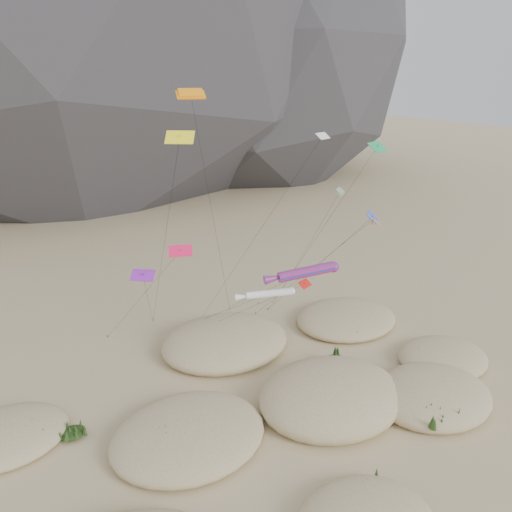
{
  "coord_description": "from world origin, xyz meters",
  "views": [
    {
      "loc": [
        -22.74,
        -28.01,
        29.29
      ],
      "look_at": [
        0.37,
        12.0,
        12.27
      ],
      "focal_mm": 35.0,
      "sensor_mm": 36.0,
      "label": 1
    }
  ],
  "objects": [
    {
      "name": "rainbow_tube_kite",
      "position": [
        3.35,
        8.0,
        11.31
      ],
      "size": [
        7.48,
        18.87,
        12.16
      ],
      "color": "red",
      "rests_on": "ground"
    },
    {
      "name": "dune_grass",
      "position": [
        -1.85,
        3.86,
        0.82
      ],
      "size": [
        40.14,
        27.31,
        1.48
      ],
      "color": "black",
      "rests_on": "ground"
    },
    {
      "name": "dunes",
      "position": [
        -1.56,
        4.25,
        0.73
      ],
      "size": [
        51.72,
        36.95,
        4.25
      ],
      "color": "#CCB789",
      "rests_on": "ground"
    },
    {
      "name": "kite_stakes",
      "position": [
        1.74,
        23.98,
        0.15
      ],
      "size": [
        26.51,
        5.34,
        0.3
      ],
      "color": "#3F2D1E",
      "rests_on": "ground"
    },
    {
      "name": "orange_parafoil",
      "position": [
        -3.68,
        17.0,
        27.13
      ],
      "size": [
        8.76,
        8.12,
        27.96
      ],
      "color": "orange",
      "rests_on": "ground"
    },
    {
      "name": "white_tube_kite",
      "position": [
        0.28,
        9.81,
        9.05
      ],
      "size": [
        5.53,
        15.25,
        9.65
      ],
      "color": "white",
      "rests_on": "ground"
    },
    {
      "name": "delta_kites",
      "position": [
        3.17,
        10.66,
        17.13
      ],
      "size": [
        27.55,
        21.63,
        24.83
      ],
      "color": "#179B53",
      "rests_on": "ground"
    },
    {
      "name": "multi_parafoil",
      "position": [
        10.26,
        11.91,
        17.38
      ],
      "size": [
        1.97,
        12.34,
        18.05
      ],
      "color": "orange",
      "rests_on": "ground"
    },
    {
      "name": "ground",
      "position": [
        0.0,
        0.0,
        0.0
      ],
      "size": [
        500.0,
        500.0,
        0.0
      ],
      "primitive_type": "plane",
      "color": "#CCB789",
      "rests_on": "ground"
    }
  ]
}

